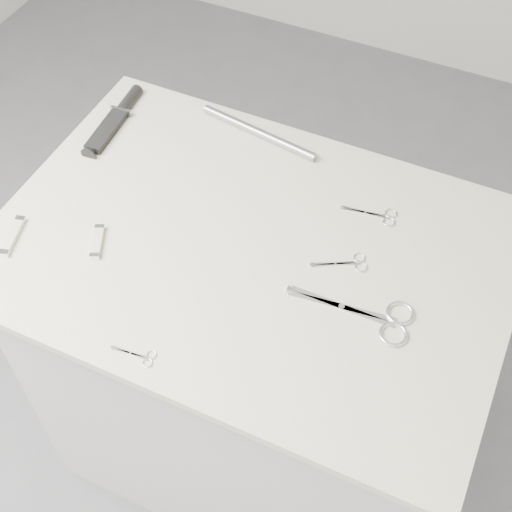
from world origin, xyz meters
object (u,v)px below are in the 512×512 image
at_px(tiny_scissors, 139,356).
at_px(sheathed_knife, 117,117).
at_px(plinth, 252,367).
at_px(pocket_knife_a, 13,236).
at_px(large_shears, 377,318).
at_px(pocket_knife_b, 97,242).
at_px(embroidery_scissors_b, 379,215).
at_px(embroidery_scissors_a, 349,263).
at_px(metal_rail, 259,133).

distance_m(tiny_scissors, sheathed_knife, 0.62).
distance_m(plinth, pocket_knife_a, 0.67).
bearing_deg(sheathed_knife, large_shears, -114.75).
xyz_separation_m(large_shears, pocket_knife_b, (-0.55, -0.06, 0.00)).
relative_size(embroidery_scissors_b, pocket_knife_b, 1.39).
distance_m(plinth, tiny_scissors, 0.56).
bearing_deg(embroidery_scissors_a, plinth, 163.54).
distance_m(pocket_knife_a, metal_rail, 0.56).
distance_m(sheathed_knife, pocket_knife_a, 0.38).
relative_size(sheathed_knife, metal_rail, 0.77).
relative_size(pocket_knife_a, metal_rail, 0.35).
relative_size(pocket_knife_b, metal_rail, 0.28).
height_order(tiny_scissors, pocket_knife_a, pocket_knife_a).
bearing_deg(pocket_knife_b, sheathed_knife, 1.11).
distance_m(plinth, embroidery_scissors_b, 0.54).
distance_m(embroidery_scissors_a, pocket_knife_a, 0.65).
relative_size(large_shears, embroidery_scissors_b, 2.03).
xyz_separation_m(embroidery_scissors_a, sheathed_knife, (-0.62, 0.17, 0.01)).
relative_size(plinth, sheathed_knife, 4.04).
height_order(tiny_scissors, metal_rail, metal_rail).
distance_m(embroidery_scissors_b, sheathed_knife, 0.63).
height_order(tiny_scissors, pocket_knife_b, pocket_knife_b).
xyz_separation_m(embroidery_scissors_b, sheathed_knife, (-0.63, 0.03, 0.01)).
relative_size(large_shears, tiny_scissors, 2.83).
bearing_deg(embroidery_scissors_a, embroidery_scissors_b, 56.17).
height_order(large_shears, metal_rail, metal_rail).
bearing_deg(pocket_knife_b, tiny_scissors, -156.76).
bearing_deg(plinth, pocket_knife_a, -157.86).
distance_m(embroidery_scissors_b, pocket_knife_a, 0.72).
bearing_deg(embroidery_scissors_b, embroidery_scissors_a, -103.69).
bearing_deg(large_shears, embroidery_scissors_a, 129.46).
bearing_deg(tiny_scissors, metal_rail, 88.60).
relative_size(sheathed_knife, pocket_knife_b, 2.74).
height_order(plinth, pocket_knife_b, pocket_knife_b).
relative_size(tiny_scissors, pocket_knife_a, 0.81).
xyz_separation_m(plinth, pocket_knife_b, (-0.27, -0.12, 0.48)).
relative_size(plinth, pocket_knife_a, 8.96).
relative_size(embroidery_scissors_b, metal_rail, 0.39).
distance_m(large_shears, metal_rail, 0.53).
bearing_deg(sheathed_knife, tiny_scissors, -149.03).
height_order(sheathed_knife, pocket_knife_a, sheathed_knife).
bearing_deg(sheathed_knife, pocket_knife_a, 175.76).
bearing_deg(plinth, embroidery_scissors_a, 12.10).
height_order(large_shears, pocket_knife_a, pocket_knife_a).
height_order(plinth, pocket_knife_a, pocket_knife_a).
bearing_deg(plinth, tiny_scissors, -103.28).
relative_size(tiny_scissors, sheathed_knife, 0.36).
relative_size(embroidery_scissors_b, sheathed_knife, 0.51).
bearing_deg(plinth, large_shears, -11.51).
bearing_deg(embroidery_scissors_a, pocket_knife_a, 170.68).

